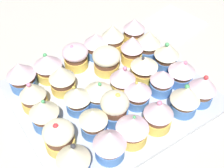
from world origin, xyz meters
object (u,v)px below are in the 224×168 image
at_px(cupcake_1, 110,143).
at_px(cupcake_24, 48,66).
at_px(cupcake_12, 44,112).
at_px(cupcake_14, 98,92).
at_px(cupcake_18, 33,95).
at_px(cupcake_23, 21,75).
at_px(cupcake_9, 138,92).
at_px(cupcake_28, 134,30).
at_px(baking_tray, 112,95).
at_px(cupcake_22, 148,43).
at_px(cupcake_7, 93,121).
at_px(cupcake_11, 182,72).
at_px(cupcake_17, 167,55).
at_px(cupcake_26, 96,44).
at_px(cupcake_4, 185,99).
at_px(cupcake_20, 106,60).
at_px(cupcake_19, 62,79).
at_px(cupcake_21, 132,49).
at_px(cupcake_27, 113,37).
at_px(cupcake_0, 73,159).
at_px(cupcake_5, 202,88).
at_px(cupcake_13, 76,97).
at_px(cupcake_15, 123,78).
at_px(cupcake_8, 115,108).
at_px(cupcake_2, 132,129).
at_px(cupcake_16, 145,68).
at_px(cupcake_25, 76,56).
at_px(cupcake_3, 158,114).
at_px(cupcake_6, 59,137).

bearing_deg(cupcake_1, cupcake_24, 91.38).
relative_size(cupcake_12, cupcake_14, 1.18).
distance_m(cupcake_18, cupcake_24, 0.09).
distance_m(cupcake_12, cupcake_23, 0.13).
xyz_separation_m(cupcake_9, cupcake_28, (0.13, 0.19, 0.00)).
xyz_separation_m(baking_tray, cupcake_22, (0.15, 0.06, 0.04)).
height_order(cupcake_7, cupcake_24, cupcake_24).
bearing_deg(cupcake_11, cupcake_17, 85.36).
relative_size(cupcake_18, cupcake_26, 1.12).
bearing_deg(cupcake_1, cupcake_26, 63.80).
relative_size(cupcake_4, cupcake_7, 1.08).
bearing_deg(cupcake_14, cupcake_28, 34.69).
xyz_separation_m(cupcake_14, cupcake_20, (0.07, 0.08, 0.00)).
height_order(baking_tray, cupcake_19, cupcake_19).
bearing_deg(cupcake_18, cupcake_21, 0.77).
bearing_deg(cupcake_27, cupcake_1, -124.30).
distance_m(cupcake_0, cupcake_17, 0.34).
distance_m(cupcake_7, cupcake_11, 0.24).
xyz_separation_m(cupcake_5, cupcake_18, (-0.31, 0.19, -0.00)).
xyz_separation_m(cupcake_18, cupcake_21, (0.26, 0.00, 0.00)).
bearing_deg(cupcake_13, cupcake_15, -5.69).
height_order(cupcake_8, cupcake_28, cupcake_8).
xyz_separation_m(cupcake_17, cupcake_19, (-0.25, 0.07, -0.00)).
relative_size(cupcake_2, cupcake_9, 0.95).
relative_size(cupcake_8, cupcake_16, 1.16).
height_order(cupcake_27, cupcake_28, cupcake_27).
relative_size(cupcake_17, cupcake_21, 1.01).
relative_size(cupcake_25, cupcake_27, 0.85).
relative_size(cupcake_11, cupcake_13, 1.00).
relative_size(cupcake_12, cupcake_26, 1.11).
height_order(cupcake_14, cupcake_24, cupcake_24).
xyz_separation_m(cupcake_15, cupcake_25, (-0.05, 0.13, -0.01)).
bearing_deg(cupcake_1, cupcake_13, 88.38).
bearing_deg(cupcake_12, cupcake_14, -4.17).
xyz_separation_m(baking_tray, cupcake_17, (0.16, -0.00, 0.05)).
distance_m(cupcake_5, cupcake_15, 0.18).
bearing_deg(cupcake_25, cupcake_5, -55.08).
distance_m(cupcake_5, cupcake_8, 0.20).
relative_size(cupcake_8, cupcake_11, 1.15).
xyz_separation_m(cupcake_2, cupcake_3, (0.06, -0.00, 0.01)).
distance_m(cupcake_1, cupcake_22, 0.31).
height_order(cupcake_4, cupcake_28, cupcake_4).
height_order(baking_tray, cupcake_8, cupcake_8).
bearing_deg(cupcake_12, cupcake_21, 12.82).
relative_size(cupcake_16, cupcake_27, 0.91).
xyz_separation_m(cupcake_3, cupcake_28, (0.13, 0.26, -0.00)).
distance_m(cupcake_6, cupcake_17, 0.33).
height_order(cupcake_13, cupcake_18, cupcake_18).
bearing_deg(cupcake_6, cupcake_0, -90.78).
relative_size(cupcake_9, cupcake_23, 0.97).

